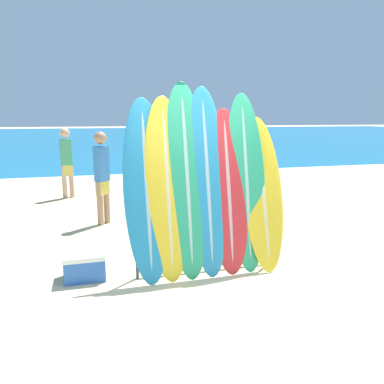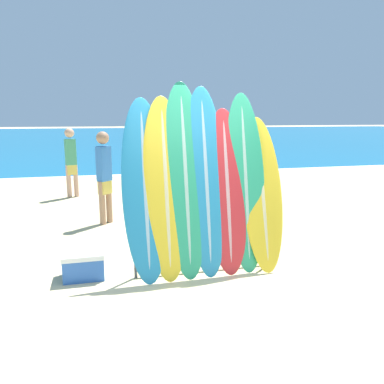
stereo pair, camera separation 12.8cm
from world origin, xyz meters
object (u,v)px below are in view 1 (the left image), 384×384
object	(u,v)px
surfboard_rack	(207,236)
person_far_left	(67,160)
surfboard_slot_0	(147,190)
surfboard_slot_2	(187,180)
surfboard_slot_5	(246,182)
person_near_water	(102,174)
surfboard_slot_3	(207,181)
surfboard_slot_1	(167,188)
person_mid_beach	(227,170)
surfboard_slot_4	(228,191)
cooler_box	(85,265)
surfboard_slot_6	(263,193)

from	to	relation	value
surfboard_rack	person_far_left	bearing A→B (deg)	110.72
surfboard_slot_0	person_far_left	world-z (taller)	surfboard_slot_0
surfboard_slot_2	surfboard_slot_5	world-z (taller)	surfboard_slot_2
surfboard_slot_2	person_near_water	xyz separation A→B (m)	(-1.01, 2.69, -0.29)
surfboard_slot_5	surfboard_slot_3	bearing A→B (deg)	179.29
surfboard_slot_3	surfboard_slot_1	bearing A→B (deg)	-179.08
surfboard_slot_3	person_far_left	distance (m)	5.86
surfboard_slot_2	person_mid_beach	xyz separation A→B (m)	(1.71, 3.05, -0.34)
surfboard_rack	person_near_water	size ratio (longest dim) A/B	1.08
person_mid_beach	surfboard_slot_4	bearing A→B (deg)	-64.47
surfboard_rack	cooler_box	world-z (taller)	surfboard_rack
person_near_water	person_far_left	distance (m)	2.88
surfboard_slot_0	cooler_box	xyz separation A→B (m)	(-0.82, 0.14, -0.99)
surfboard_slot_0	surfboard_rack	bearing A→B (deg)	-3.05
cooler_box	surfboard_slot_0	bearing A→B (deg)	-9.61
surfboard_slot_4	surfboard_slot_5	bearing A→B (deg)	5.31
surfboard_rack	person_far_left	world-z (taller)	person_far_left
surfboard_slot_6	person_far_left	bearing A→B (deg)	117.69
surfboard_slot_1	surfboard_slot_4	xyz separation A→B (m)	(0.83, -0.02, -0.08)
surfboard_rack	person_near_water	world-z (taller)	person_near_water
surfboard_slot_5	cooler_box	distance (m)	2.41
person_near_water	cooler_box	world-z (taller)	person_near_water
surfboard_slot_5	person_far_left	distance (m)	6.08
surfboard_slot_1	cooler_box	bearing A→B (deg)	172.12
surfboard_slot_0	surfboard_slot_5	size ratio (longest dim) A/B	0.97
surfboard_slot_4	cooler_box	distance (m)	2.13
surfboard_slot_3	surfboard_slot_5	distance (m)	0.56
surfboard_slot_4	surfboard_rack	bearing A→B (deg)	-178.38
surfboard_slot_1	person_near_water	bearing A→B (deg)	105.33
surfboard_slot_1	surfboard_slot_4	bearing A→B (deg)	-1.61
surfboard_slot_1	surfboard_slot_5	size ratio (longest dim) A/B	0.98
surfboard_slot_3	surfboard_slot_4	xyz separation A→B (m)	(0.29, -0.03, -0.14)
surfboard_slot_4	surfboard_slot_0	bearing A→B (deg)	178.18
surfboard_slot_1	person_mid_beach	xyz separation A→B (m)	(1.97, 3.07, -0.25)
surfboard_slot_3	surfboard_slot_6	bearing A→B (deg)	-2.07
surfboard_rack	surfboard_slot_1	xyz separation A→B (m)	(-0.54, 0.03, 0.68)
surfboard_slot_0	person_near_water	distance (m)	2.75
surfboard_slot_6	person_far_left	size ratio (longest dim) A/B	1.16
surfboard_slot_2	person_mid_beach	distance (m)	3.52
surfboard_slot_0	person_near_water	xyz separation A→B (m)	(-0.48, 2.70, -0.18)
surfboard_slot_1	cooler_box	size ratio (longest dim) A/B	4.43
surfboard_rack	surfboard_slot_6	world-z (taller)	surfboard_slot_6
surfboard_slot_4	surfboard_slot_6	world-z (taller)	surfboard_slot_4
surfboard_rack	surfboard_slot_0	size ratio (longest dim) A/B	0.84
surfboard_slot_3	person_near_water	xyz separation A→B (m)	(-1.28, 2.70, -0.26)
surfboard_slot_4	person_far_left	xyz separation A→B (m)	(-2.37, 5.50, -0.12)
surfboard_slot_2	person_near_water	size ratio (longest dim) A/B	1.41
surfboard_slot_5	surfboard_slot_1	bearing A→B (deg)	-179.91
surfboard_slot_0	surfboard_slot_5	distance (m)	1.36
person_near_water	person_far_left	world-z (taller)	person_near_water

